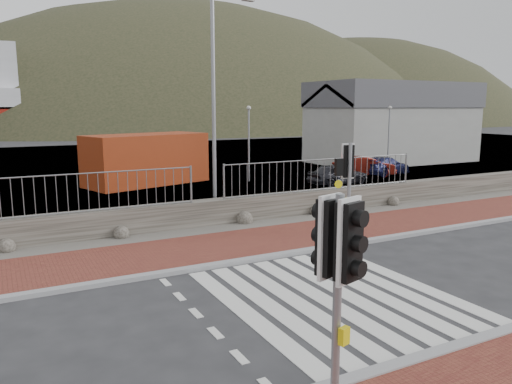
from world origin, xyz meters
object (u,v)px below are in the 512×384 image
traffic_signal_far (349,169)px  car_c (385,166)px  car_a (338,174)px  traffic_signal_near (338,258)px  shipping_container (147,159)px  car_b (364,167)px  streetlight (217,95)px

traffic_signal_far → car_c: size_ratio=0.79×
car_a → car_c: 5.18m
traffic_signal_near → shipping_container: traffic_signal_near is taller
traffic_signal_near → car_a: bearing=36.4°
traffic_signal_far → car_b: (9.45, 10.51, -1.56)m
traffic_signal_near → car_c: size_ratio=0.79×
car_a → shipping_container: bearing=59.0°
shipping_container → car_c: 14.05m
traffic_signal_near → streetlight: bearing=57.5°
car_b → shipping_container: bearing=86.2°
car_a → car_c: size_ratio=0.88×
traffic_signal_far → shipping_container: 14.02m
shipping_container → car_b: bearing=-32.4°
traffic_signal_near → car_c: (16.92, 17.84, -1.61)m
car_a → car_b: size_ratio=0.92×
traffic_signal_far → car_c: traffic_signal_far is taller
streetlight → shipping_container: size_ratio=1.25×
car_c → traffic_signal_far: bearing=119.7°
traffic_signal_far → traffic_signal_near: bearing=61.7°
car_a → traffic_signal_near: bearing=141.7°
streetlight → shipping_container: bearing=89.1°
traffic_signal_far → car_b: bearing=-121.4°
streetlight → car_b: bearing=26.7°
traffic_signal_near → shipping_container: bearing=64.5°
streetlight → car_b: 14.14m
traffic_signal_near → shipping_container: 21.31m
streetlight → car_a: streetlight is taller
car_a → streetlight: bearing=115.8°
streetlight → car_c: 15.55m
car_b → car_c: size_ratio=0.96×
traffic_signal_near → car_b: traffic_signal_near is taller
shipping_container → car_c: shipping_container is taller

